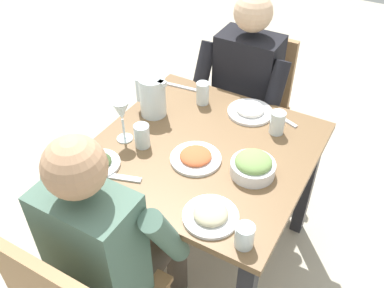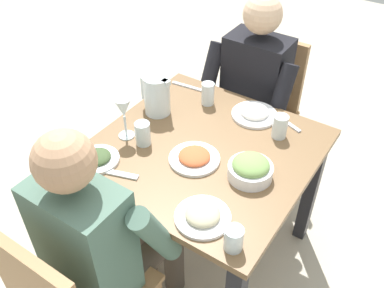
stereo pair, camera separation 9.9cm
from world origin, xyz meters
name	(u,v)px [view 1 (the left image)]	position (x,y,z in m)	size (l,w,h in m)	color
ground_plane	(201,249)	(0.00, 0.00, 0.00)	(8.00, 8.00, 0.00)	#B7AD99
dining_table	(203,168)	(0.00, 0.00, 0.60)	(0.89, 0.89, 0.72)	brown
chair_near	(252,102)	(0.08, -0.74, 0.49)	(0.40, 0.40, 0.87)	#997047
diner_near	(239,98)	(0.08, -0.53, 0.64)	(0.48, 0.53, 1.16)	black
diner_far	(113,240)	(0.08, 0.53, 0.64)	(0.48, 0.53, 1.16)	#4C6B5B
water_pitcher	(153,96)	(0.32, -0.10, 0.81)	(0.16, 0.12, 0.19)	silver
salad_bowl	(253,166)	(-0.24, 0.05, 0.76)	(0.18, 0.18, 0.09)	white
plate_yoghurt	(250,110)	(-0.07, -0.32, 0.73)	(0.21, 0.21, 0.05)	white
plate_rice_curry	(196,157)	(-0.01, 0.09, 0.73)	(0.21, 0.21, 0.04)	white
plate_dolmas	(98,163)	(0.32, 0.31, 0.73)	(0.18, 0.18, 0.04)	white
plate_beans	(211,214)	(-0.20, 0.33, 0.73)	(0.20, 0.20, 0.05)	white
water_glass_near_left	(245,236)	(-0.35, 0.37, 0.76)	(0.07, 0.07, 0.09)	silver
water_glass_by_pitcher	(277,123)	(-0.23, -0.25, 0.77)	(0.06, 0.06, 0.11)	silver
water_glass_near_right	(142,136)	(0.23, 0.12, 0.77)	(0.07, 0.07, 0.11)	silver
water_glass_center	(203,93)	(0.16, -0.29, 0.77)	(0.06, 0.06, 0.11)	silver
wine_glass	(121,112)	(0.33, 0.12, 0.86)	(0.08, 0.08, 0.20)	silver
fork_near	(120,177)	(0.20, 0.33, 0.72)	(0.17, 0.03, 0.01)	silver
knife_near	(281,117)	(-0.21, -0.36, 0.72)	(0.18, 0.02, 0.01)	silver
fork_far	(266,110)	(-0.13, -0.38, 0.72)	(0.17, 0.03, 0.01)	silver
knife_far	(182,87)	(0.32, -0.36, 0.72)	(0.18, 0.02, 0.01)	silver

